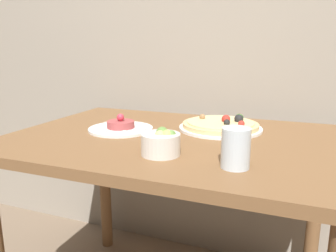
% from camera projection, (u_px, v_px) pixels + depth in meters
% --- Properties ---
extents(back_wall, '(8.00, 0.05, 2.60)m').
position_uv_depth(back_wall, '(212.00, 8.00, 1.59)').
color(back_wall, gray).
rests_on(back_wall, ground_plane).
extents(dining_table, '(1.19, 0.84, 0.79)m').
position_uv_depth(dining_table, '(173.00, 164.00, 1.24)').
color(dining_table, brown).
rests_on(dining_table, ground_plane).
extents(pizza_plate, '(0.33, 0.33, 0.06)m').
position_uv_depth(pizza_plate, '(221.00, 125.00, 1.30)').
color(pizza_plate, white).
rests_on(pizza_plate, dining_table).
extents(tartare_plate, '(0.25, 0.25, 0.07)m').
position_uv_depth(tartare_plate, '(121.00, 127.00, 1.29)').
color(tartare_plate, white).
rests_on(tartare_plate, dining_table).
extents(small_bowl, '(0.12, 0.12, 0.08)m').
position_uv_depth(small_bowl, '(161.00, 143.00, 0.99)').
color(small_bowl, silver).
rests_on(small_bowl, dining_table).
extents(drinking_glass, '(0.08, 0.08, 0.11)m').
position_uv_depth(drinking_glass, '(236.00, 148.00, 0.87)').
color(drinking_glass, silver).
rests_on(drinking_glass, dining_table).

